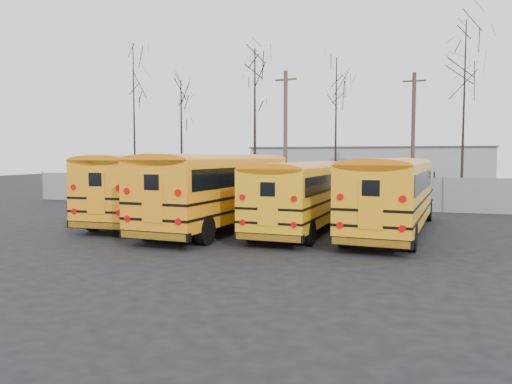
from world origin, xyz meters
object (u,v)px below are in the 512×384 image
(bus_d, at_px, (392,189))
(bus_b, at_px, (221,185))
(bus_c, at_px, (305,190))
(bus_a, at_px, (159,182))
(utility_pole_left, at_px, (285,135))
(utility_pole_right, at_px, (413,135))

(bus_d, bearing_deg, bus_b, -169.37)
(bus_d, bearing_deg, bus_c, -172.99)
(bus_a, height_order, bus_c, bus_a)
(utility_pole_left, distance_m, utility_pole_right, 9.77)
(bus_d, distance_m, utility_pole_right, 18.05)
(bus_c, bearing_deg, bus_b, -167.66)
(bus_a, bearing_deg, utility_pole_right, 53.98)
(bus_a, xyz_separation_m, bus_d, (11.15, -0.82, -0.08))
(bus_a, distance_m, bus_c, 7.61)
(bus_b, bearing_deg, bus_c, 13.99)
(bus_a, relative_size, bus_d, 1.03)
(bus_c, height_order, utility_pole_left, utility_pole_left)
(bus_c, bearing_deg, bus_d, 5.15)
(bus_b, xyz_separation_m, utility_pole_left, (-0.66, 13.79, 2.73))
(bus_c, xyz_separation_m, utility_pole_left, (-4.26, 13.18, 2.94))
(bus_a, xyz_separation_m, bus_c, (7.54, -0.98, -0.18))
(bus_b, xyz_separation_m, bus_d, (7.21, 0.76, -0.10))
(bus_c, height_order, utility_pole_right, utility_pole_right)
(bus_b, distance_m, utility_pole_right, 20.35)
(bus_b, height_order, bus_d, bus_b)
(utility_pole_left, xyz_separation_m, utility_pole_right, (8.53, 4.76, 0.11))
(bus_a, height_order, bus_b, bus_b)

